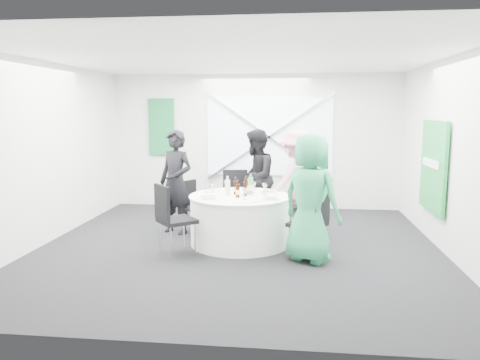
# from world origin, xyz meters

# --- Properties ---
(floor) EXTENTS (6.00, 6.00, 0.00)m
(floor) POSITION_xyz_m (0.00, 0.00, 0.00)
(floor) COLOR black
(floor) RESTS_ON ground
(ceiling) EXTENTS (6.00, 6.00, 0.00)m
(ceiling) POSITION_xyz_m (0.00, 0.00, 2.80)
(ceiling) COLOR silver
(ceiling) RESTS_ON wall_back
(wall_back) EXTENTS (6.00, 0.00, 6.00)m
(wall_back) POSITION_xyz_m (0.00, 3.00, 1.40)
(wall_back) COLOR silver
(wall_back) RESTS_ON floor
(wall_front) EXTENTS (6.00, 0.00, 6.00)m
(wall_front) POSITION_xyz_m (0.00, -3.00, 1.40)
(wall_front) COLOR silver
(wall_front) RESTS_ON floor
(wall_left) EXTENTS (0.00, 6.00, 6.00)m
(wall_left) POSITION_xyz_m (-3.00, 0.00, 1.40)
(wall_left) COLOR silver
(wall_left) RESTS_ON floor
(wall_right) EXTENTS (0.00, 6.00, 6.00)m
(wall_right) POSITION_xyz_m (3.00, 0.00, 1.40)
(wall_right) COLOR silver
(wall_right) RESTS_ON floor
(window_panel) EXTENTS (2.60, 0.03, 1.60)m
(window_panel) POSITION_xyz_m (0.30, 2.96, 1.50)
(window_panel) COLOR white
(window_panel) RESTS_ON wall_back
(window_brace_a) EXTENTS (2.63, 0.05, 1.84)m
(window_brace_a) POSITION_xyz_m (0.30, 2.92, 1.50)
(window_brace_a) COLOR silver
(window_brace_a) RESTS_ON window_panel
(window_brace_b) EXTENTS (2.63, 0.05, 1.84)m
(window_brace_b) POSITION_xyz_m (0.30, 2.92, 1.50)
(window_brace_b) COLOR silver
(window_brace_b) RESTS_ON window_panel
(green_banner) EXTENTS (0.55, 0.04, 1.20)m
(green_banner) POSITION_xyz_m (-2.00, 2.95, 1.70)
(green_banner) COLOR #14682E
(green_banner) RESTS_ON wall_back
(green_sign) EXTENTS (0.05, 1.20, 1.40)m
(green_sign) POSITION_xyz_m (2.94, 0.60, 1.20)
(green_sign) COLOR #198D37
(green_sign) RESTS_ON wall_right
(banquet_table) EXTENTS (1.56, 1.56, 0.76)m
(banquet_table) POSITION_xyz_m (0.00, 0.20, 0.38)
(banquet_table) COLOR white
(banquet_table) RESTS_ON floor
(chair_back) EXTENTS (0.54, 0.54, 1.01)m
(chair_back) POSITION_xyz_m (-0.19, 1.22, 0.60)
(chair_back) COLOR black
(chair_back) RESTS_ON floor
(chair_back_left) EXTENTS (0.56, 0.55, 0.87)m
(chair_back_left) POSITION_xyz_m (-0.89, 0.81, 0.51)
(chair_back_left) COLOR black
(chair_back_left) RESTS_ON floor
(chair_back_right) EXTENTS (0.65, 0.65, 1.04)m
(chair_back_right) POSITION_xyz_m (0.94, 0.80, 0.61)
(chair_back_right) COLOR black
(chair_back_right) RESTS_ON floor
(chair_front_right) EXTENTS (0.62, 0.61, 0.99)m
(chair_front_right) POSITION_xyz_m (1.09, -0.43, 0.58)
(chair_front_right) COLOR black
(chair_front_right) RESTS_ON floor
(chair_front_left) EXTENTS (0.66, 0.66, 1.03)m
(chair_front_left) POSITION_xyz_m (-0.90, -0.53, 0.61)
(chair_front_left) COLOR black
(chair_front_left) RESTS_ON floor
(person_man_back_left) EXTENTS (0.75, 0.64, 1.73)m
(person_man_back_left) POSITION_xyz_m (-1.14, 0.73, 0.87)
(person_man_back_left) COLOR black
(person_man_back_left) RESTS_ON floor
(person_man_back) EXTENTS (0.55, 0.88, 1.72)m
(person_man_back) POSITION_xyz_m (0.14, 1.42, 0.86)
(person_man_back) COLOR black
(person_man_back) RESTS_ON floor
(person_woman_pink) EXTENTS (1.20, 1.12, 1.74)m
(person_woman_pink) POSITION_xyz_m (0.87, 0.93, 0.87)
(person_woman_pink) COLOR pink
(person_woman_pink) RESTS_ON floor
(person_woman_green) EXTENTS (1.02, 0.95, 1.76)m
(person_woman_green) POSITION_xyz_m (1.04, -0.52, 0.88)
(person_woman_green) COLOR #2A9A61
(person_woman_green) RESTS_ON floor
(plate_back) EXTENTS (0.25, 0.25, 0.01)m
(plate_back) POSITION_xyz_m (0.09, 0.78, 0.77)
(plate_back) COLOR white
(plate_back) RESTS_ON banquet_table
(plate_back_left) EXTENTS (0.26, 0.26, 0.01)m
(plate_back_left) POSITION_xyz_m (-0.48, 0.48, 0.77)
(plate_back_left) COLOR white
(plate_back_left) RESTS_ON banquet_table
(plate_back_right) EXTENTS (0.26, 0.26, 0.04)m
(plate_back_right) POSITION_xyz_m (0.43, 0.51, 0.78)
(plate_back_right) COLOR white
(plate_back_right) RESTS_ON banquet_table
(plate_front_right) EXTENTS (0.26, 0.26, 0.04)m
(plate_front_right) POSITION_xyz_m (0.49, -0.08, 0.78)
(plate_front_right) COLOR white
(plate_front_right) RESTS_ON banquet_table
(plate_front_left) EXTENTS (0.27, 0.27, 0.01)m
(plate_front_left) POSITION_xyz_m (-0.43, -0.08, 0.77)
(plate_front_left) COLOR white
(plate_front_left) RESTS_ON banquet_table
(napkin) EXTENTS (0.23, 0.19, 0.06)m
(napkin) POSITION_xyz_m (-0.43, -0.14, 0.80)
(napkin) COLOR white
(napkin) RESTS_ON plate_front_left
(beer_bottle_a) EXTENTS (0.06, 0.06, 0.27)m
(beer_bottle_a) POSITION_xyz_m (-0.08, 0.28, 0.86)
(beer_bottle_a) COLOR #341709
(beer_bottle_a) RESTS_ON banquet_table
(beer_bottle_b) EXTENTS (0.06, 0.06, 0.28)m
(beer_bottle_b) POSITION_xyz_m (0.08, 0.36, 0.87)
(beer_bottle_b) COLOR #341709
(beer_bottle_b) RESTS_ON banquet_table
(beer_bottle_c) EXTENTS (0.06, 0.06, 0.28)m
(beer_bottle_c) POSITION_xyz_m (0.08, 0.16, 0.87)
(beer_bottle_c) COLOR #341709
(beer_bottle_c) RESTS_ON banquet_table
(beer_bottle_d) EXTENTS (0.06, 0.06, 0.26)m
(beer_bottle_d) POSITION_xyz_m (-0.02, 0.03, 0.86)
(beer_bottle_d) COLOR #341709
(beer_bottle_d) RESTS_ON banquet_table
(green_water_bottle) EXTENTS (0.08, 0.08, 0.33)m
(green_water_bottle) POSITION_xyz_m (0.15, 0.30, 0.89)
(green_water_bottle) COLOR #3FA456
(green_water_bottle) RESTS_ON banquet_table
(clear_water_bottle) EXTENTS (0.08, 0.08, 0.30)m
(clear_water_bottle) POSITION_xyz_m (-0.19, 0.18, 0.88)
(clear_water_bottle) COLOR silver
(clear_water_bottle) RESTS_ON banquet_table
(wine_glass_a) EXTENTS (0.07, 0.07, 0.17)m
(wine_glass_a) POSITION_xyz_m (0.38, 0.23, 0.88)
(wine_glass_a) COLOR white
(wine_glass_a) RESTS_ON banquet_table
(wine_glass_b) EXTENTS (0.07, 0.07, 0.17)m
(wine_glass_b) POSITION_xyz_m (0.10, -0.13, 0.88)
(wine_glass_b) COLOR white
(wine_glass_b) RESTS_ON banquet_table
(wine_glass_c) EXTENTS (0.07, 0.07, 0.17)m
(wine_glass_c) POSITION_xyz_m (0.19, 0.48, 0.88)
(wine_glass_c) COLOR white
(wine_glass_c) RESTS_ON banquet_table
(wine_glass_d) EXTENTS (0.07, 0.07, 0.17)m
(wine_glass_d) POSITION_xyz_m (-0.26, 0.49, 0.88)
(wine_glass_d) COLOR white
(wine_glass_d) RESTS_ON banquet_table
(wine_glass_e) EXTENTS (0.07, 0.07, 0.17)m
(wine_glass_e) POSITION_xyz_m (-0.42, 0.16, 0.88)
(wine_glass_e) COLOR white
(wine_glass_e) RESTS_ON banquet_table
(wine_glass_f) EXTENTS (0.07, 0.07, 0.17)m
(wine_glass_f) POSITION_xyz_m (0.36, 0.37, 0.88)
(wine_glass_f) COLOR white
(wine_glass_f) RESTS_ON banquet_table
(fork_a) EXTENTS (0.08, 0.14, 0.01)m
(fork_a) POSITION_xyz_m (0.57, 0.29, 0.76)
(fork_a) COLOR silver
(fork_a) RESTS_ON banquet_table
(knife_a) EXTENTS (0.08, 0.14, 0.01)m
(knife_a) POSITION_xyz_m (0.42, 0.60, 0.76)
(knife_a) COLOR silver
(knife_a) RESTS_ON banquet_table
(fork_b) EXTENTS (0.10, 0.13, 0.01)m
(fork_b) POSITION_xyz_m (-0.54, 0.01, 0.76)
(fork_b) COLOR silver
(fork_b) RESTS_ON banquet_table
(knife_b) EXTENTS (0.11, 0.12, 0.01)m
(knife_b) POSITION_xyz_m (-0.30, -0.29, 0.76)
(knife_b) COLOR silver
(knife_b) RESTS_ON banquet_table
(fork_c) EXTENTS (0.09, 0.14, 0.01)m
(fork_c) POSITION_xyz_m (-0.39, 0.63, 0.76)
(fork_c) COLOR silver
(fork_c) RESTS_ON banquet_table
(knife_c) EXTENTS (0.08, 0.14, 0.01)m
(knife_c) POSITION_xyz_m (-0.57, 0.31, 0.76)
(knife_c) COLOR silver
(knife_c) RESTS_ON banquet_table
(fork_d) EXTENTS (0.11, 0.12, 0.01)m
(fork_d) POSITION_xyz_m (0.30, -0.29, 0.76)
(fork_d) COLOR silver
(fork_d) RESTS_ON banquet_table
(knife_d) EXTENTS (0.10, 0.13, 0.01)m
(knife_d) POSITION_xyz_m (0.54, 0.01, 0.76)
(knife_d) COLOR silver
(knife_d) RESTS_ON banquet_table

